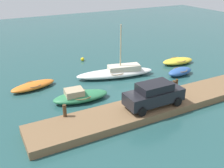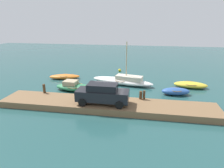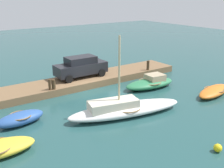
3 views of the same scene
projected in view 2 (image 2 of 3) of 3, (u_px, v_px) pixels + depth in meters
name	position (u px, v px, depth m)	size (l,w,h in m)	color
ground_plane	(110.00, 99.00, 18.99)	(84.00, 84.00, 0.00)	#234C4C
dock_platform	(106.00, 105.00, 17.01)	(18.64, 2.97, 0.56)	brown
dinghy_blue	(176.00, 91.00, 20.05)	(2.95, 1.58, 0.72)	#2D569E
rowboat_orange	(65.00, 77.00, 25.46)	(4.09, 2.12, 0.58)	orange
sailboat_white	(123.00, 80.00, 23.27)	(7.71, 3.44, 5.02)	white
rowboat_yellow	(190.00, 85.00, 22.17)	(3.74, 1.89, 0.64)	gold
motorboat_green	(75.00, 87.00, 21.28)	(4.55, 2.16, 1.06)	#2D7A4C
mooring_post_west	(44.00, 89.00, 18.96)	(0.25, 0.25, 0.87)	#47331E
mooring_post_mid_west	(141.00, 95.00, 17.50)	(0.27, 0.27, 0.73)	#47331E
mooring_post_mid_east	(144.00, 95.00, 17.44)	(0.20, 0.20, 0.80)	#47331E
parked_car	(103.00, 93.00, 16.40)	(4.37, 1.87, 1.76)	black
marker_buoy	(120.00, 70.00, 29.03)	(0.41, 0.41, 0.41)	yellow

